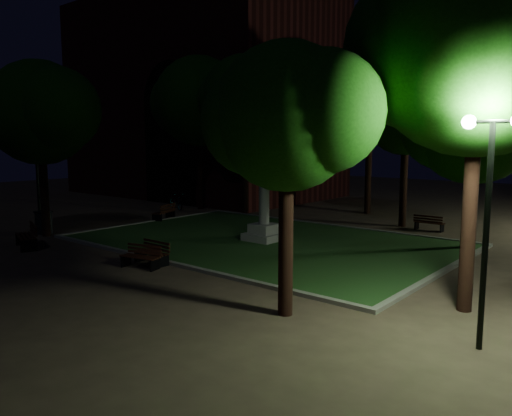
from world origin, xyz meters
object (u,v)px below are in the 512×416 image
(bench_left_side, at_px, (165,213))
(trash_bin, at_px, (44,222))
(bench_near_left, at_px, (153,253))
(bench_far_side, at_px, (429,223))
(bicycle, at_px, (176,201))
(monument, at_px, (264,220))
(bench_near_right, at_px, (141,257))
(bench_west_near, at_px, (28,237))

(bench_left_side, distance_m, trash_bin, 6.16)
(bench_near_left, height_order, bench_far_side, bench_near_left)
(bicycle, bearing_deg, bench_left_side, -120.13)
(monument, xyz_separation_m, bench_near_right, (-0.47, -6.01, -0.59))
(bench_near_left, relative_size, trash_bin, 1.38)
(bench_near_left, height_order, bench_west_near, bench_west_near)
(bench_near_right, relative_size, bench_left_side, 0.85)
(trash_bin, relative_size, bicycle, 0.54)
(bench_near_left, bearing_deg, bench_west_near, -164.17)
(bench_near_right, bearing_deg, bench_left_side, 122.20)
(bench_left_side, bearing_deg, bench_near_left, 26.80)
(trash_bin, xyz_separation_m, bicycle, (-1.63, 9.42, -0.03))
(bench_left_side, bearing_deg, bench_near_right, 24.85)
(bench_left_side, height_order, trash_bin, trash_bin)
(bench_near_left, distance_m, bench_near_right, 0.63)
(monument, relative_size, bench_near_right, 2.17)
(bench_near_right, height_order, bench_far_side, bench_near_right)
(trash_bin, bearing_deg, bench_west_near, -37.97)
(bench_near_right, distance_m, bicycle, 14.55)
(bench_near_right, bearing_deg, trash_bin, 159.86)
(bench_near_left, xyz_separation_m, bench_left_side, (-6.99, 6.41, 0.05))
(bench_far_side, bearing_deg, trash_bin, 41.15)
(bench_left_side, bearing_deg, bench_far_side, 95.99)
(bench_left_side, relative_size, bench_far_side, 1.25)
(bench_near_right, relative_size, trash_bin, 1.41)
(bench_far_side, bearing_deg, bench_near_left, 67.23)
(bench_near_left, relative_size, bench_near_right, 0.98)
(monument, relative_size, bicycle, 1.67)
(bench_left_side, relative_size, bicycle, 0.90)
(bench_west_near, xyz_separation_m, bicycle, (-4.13, 11.37, 0.05))
(bench_near_left, distance_m, bench_west_near, 6.05)
(bench_left_side, bearing_deg, trash_bin, -33.45)
(bench_far_side, relative_size, bicycle, 0.72)
(bicycle, bearing_deg, bench_west_near, -141.39)
(bench_far_side, bearing_deg, bicycle, 9.02)
(bicycle, bearing_deg, monument, -94.01)
(bench_left_side, xyz_separation_m, trash_bin, (-1.36, -6.00, 0.11))
(bench_near_right, height_order, bench_west_near, bench_west_near)
(bench_far_side, bearing_deg, bench_left_side, 25.81)
(bench_near_left, relative_size, bench_left_side, 0.83)
(bench_far_side, height_order, bicycle, bicycle)
(monument, height_order, trash_bin, monument)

